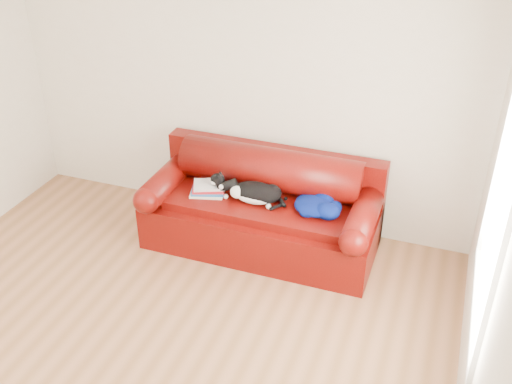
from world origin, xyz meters
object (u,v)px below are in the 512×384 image
book_stack (208,188)px  sofa_base (261,223)px  blanket (317,205)px  cat (256,193)px

book_stack → sofa_base: bearing=7.4°
book_stack → blanket: blanket is taller
sofa_base → blanket: (0.52, -0.03, 0.32)m
sofa_base → blanket: 0.61m
sofa_base → cat: (-0.04, -0.06, 0.35)m
blanket → cat: bearing=-176.7°
cat → blanket: size_ratio=1.43×
sofa_base → book_stack: (-0.49, -0.06, 0.31)m
sofa_base → blanket: size_ratio=4.67×
cat → blanket: bearing=-7.6°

